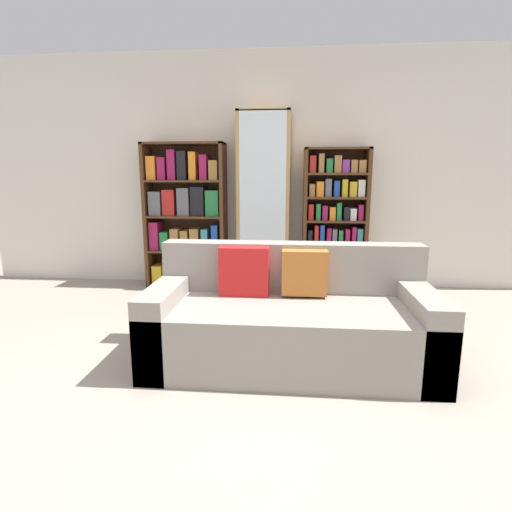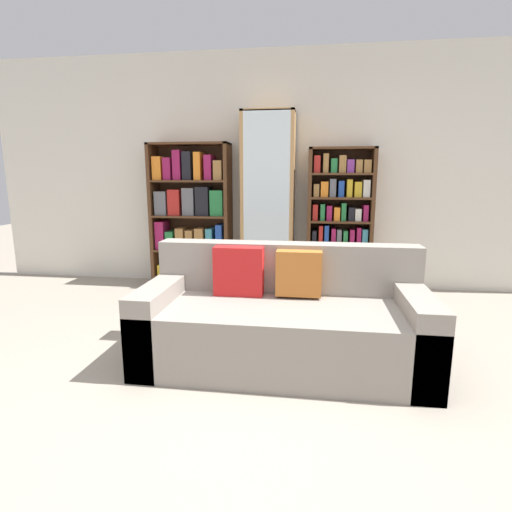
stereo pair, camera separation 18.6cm
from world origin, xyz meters
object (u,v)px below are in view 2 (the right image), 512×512
(bookshelf_left, at_px, (191,217))
(bookshelf_right, at_px, (339,223))
(wine_bottle, at_px, (289,304))
(couch, at_px, (283,321))
(display_cabinet, at_px, (268,203))

(bookshelf_left, xyz_separation_m, bookshelf_right, (1.73, 0.00, -0.03))
(bookshelf_right, distance_m, wine_bottle, 1.33)
(couch, bearing_deg, bookshelf_left, 123.15)
(couch, height_order, display_cabinet, display_cabinet)
(couch, distance_m, bookshelf_right, 2.03)
(couch, xyz_separation_m, display_cabinet, (-0.32, 1.89, 0.70))
(couch, height_order, wine_bottle, couch)
(display_cabinet, xyz_separation_m, bookshelf_right, (0.81, 0.02, -0.21))
(wine_bottle, bearing_deg, display_cabinet, 106.96)
(bookshelf_left, xyz_separation_m, display_cabinet, (0.92, -0.02, 0.18))
(display_cabinet, distance_m, wine_bottle, 1.38)
(bookshelf_left, bearing_deg, couch, -56.85)
(bookshelf_right, bearing_deg, bookshelf_left, -179.97)
(bookshelf_left, height_order, wine_bottle, bookshelf_left)
(display_cabinet, height_order, wine_bottle, display_cabinet)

